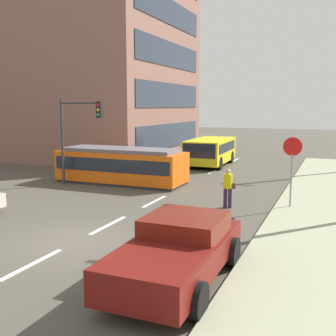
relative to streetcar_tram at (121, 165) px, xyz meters
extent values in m
plane|color=#4C483D|center=(3.60, 0.57, -1.02)|extent=(120.00, 120.00, 0.00)
cube|color=#999E7D|center=(10.40, -3.43, -0.95)|extent=(3.20, 36.00, 0.14)
cube|color=silver|center=(3.60, -11.43, -1.01)|extent=(0.16, 2.40, 0.01)
cube|color=silver|center=(3.60, -7.43, -1.01)|extent=(0.16, 2.40, 0.01)
cube|color=silver|center=(3.60, -3.43, -1.01)|extent=(0.16, 2.40, 0.01)
cube|color=silver|center=(3.60, 6.00, -1.01)|extent=(0.16, 2.40, 0.01)
cube|color=silver|center=(3.60, 12.00, -1.01)|extent=(0.16, 2.40, 0.01)
cube|color=#875C4F|center=(-9.79, 10.96, 8.58)|extent=(16.49, 14.59, 19.20)
cube|color=#2D3847|center=(-1.52, 10.96, 0.90)|extent=(0.06, 12.41, 1.92)
cube|color=#2D3847|center=(-1.52, 10.96, 4.10)|extent=(0.06, 12.41, 1.92)
cube|color=#2D3847|center=(-1.52, 10.96, 7.30)|extent=(0.06, 12.41, 1.92)
cube|color=#2D3847|center=(-1.52, 10.96, 10.50)|extent=(0.06, 12.41, 1.92)
cube|color=#E95B0F|center=(0.00, 0.00, -0.06)|extent=(7.20, 2.53, 1.62)
cube|color=#2D2D2D|center=(0.00, 0.00, -0.94)|extent=(7.06, 2.41, 0.15)
cube|color=slate|center=(0.00, 0.00, 0.85)|extent=(6.48, 2.16, 0.20)
cube|color=#1E232D|center=(0.00, 0.00, 0.14)|extent=(6.91, 2.57, 0.71)
cube|color=gold|center=(2.58, 8.52, 0.09)|extent=(2.71, 5.93, 1.61)
cube|color=black|center=(2.69, 5.65, 0.33)|extent=(2.25, 0.20, 0.97)
cube|color=black|center=(2.58, 8.52, 0.38)|extent=(2.72, 5.05, 0.65)
cylinder|color=black|center=(2.65, 6.65, -0.57)|extent=(2.58, 0.99, 0.90)
cylinder|color=black|center=(2.51, 10.39, -0.57)|extent=(2.58, 0.99, 0.90)
cylinder|color=#331E3E|center=(6.82, -3.24, -0.59)|extent=(0.16, 0.16, 0.85)
cylinder|color=#331E3E|center=(7.02, -3.24, -0.59)|extent=(0.16, 0.16, 0.85)
cylinder|color=yellow|center=(6.92, -3.24, 0.13)|extent=(0.36, 0.36, 0.60)
sphere|color=tan|center=(6.92, -3.24, 0.54)|extent=(0.22, 0.22, 0.22)
cube|color=#513223|center=(7.14, -3.19, -0.07)|extent=(0.21, 0.12, 0.24)
cube|color=#63130F|center=(7.67, -10.98, -0.34)|extent=(2.03, 5.01, 0.65)
cube|color=maroon|center=(7.67, -10.43, 0.26)|extent=(1.91, 1.91, 0.55)
cube|color=#63130F|center=(7.68, -12.35, 0.04)|extent=(2.01, 2.26, 0.12)
cylinder|color=black|center=(6.66, -9.48, -0.62)|extent=(0.29, 0.80, 0.80)
cylinder|color=black|center=(8.66, -9.47, -0.62)|extent=(0.29, 0.80, 0.80)
cylinder|color=black|center=(6.68, -12.48, -0.62)|extent=(0.29, 0.80, 0.80)
cylinder|color=black|center=(8.68, -12.47, -0.62)|extent=(0.29, 0.80, 0.80)
cylinder|color=gray|center=(9.41, -2.56, 0.22)|extent=(0.07, 0.07, 2.20)
cylinder|color=red|center=(9.41, -2.56, 1.62)|extent=(0.76, 0.04, 0.76)
cylinder|color=#333333|center=(-2.66, -1.69, 1.30)|extent=(0.14, 0.14, 4.63)
cylinder|color=#333333|center=(-1.46, -1.69, 3.42)|extent=(2.39, 0.10, 0.10)
cube|color=black|center=(-0.27, -1.69, 3.07)|extent=(0.28, 0.24, 0.84)
sphere|color=red|center=(-0.27, -1.82, 3.32)|extent=(0.16, 0.16, 0.16)
sphere|color=gold|center=(-0.27, -1.82, 3.07)|extent=(0.16, 0.16, 0.16)
sphere|color=green|center=(-0.27, -1.82, 2.82)|extent=(0.16, 0.16, 0.16)
camera|label=1|loc=(11.10, -19.78, 3.25)|focal=43.63mm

